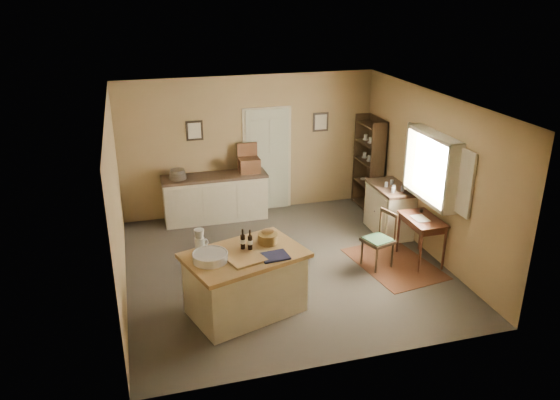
# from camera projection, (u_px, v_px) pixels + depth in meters

# --- Properties ---
(ground) EXTENTS (5.00, 5.00, 0.00)m
(ground) POSITION_uv_depth(u_px,v_px,m) (285.00, 266.00, 8.87)
(ground) COLOR #50483D
(ground) RESTS_ON ground
(wall_back) EXTENTS (5.00, 0.10, 2.70)m
(wall_back) POSITION_uv_depth(u_px,v_px,m) (249.00, 145.00, 10.60)
(wall_back) COLOR #957952
(wall_back) RESTS_ON ground
(wall_front) EXTENTS (5.00, 0.10, 2.70)m
(wall_front) POSITION_uv_depth(u_px,v_px,m) (347.00, 264.00, 6.13)
(wall_front) COLOR #957952
(wall_front) RESTS_ON ground
(wall_left) EXTENTS (0.10, 5.00, 2.70)m
(wall_left) POSITION_uv_depth(u_px,v_px,m) (116.00, 206.00, 7.74)
(wall_left) COLOR #957952
(wall_left) RESTS_ON ground
(wall_right) EXTENTS (0.10, 5.00, 2.70)m
(wall_right) POSITION_uv_depth(u_px,v_px,m) (431.00, 174.00, 8.99)
(wall_right) COLOR #957952
(wall_right) RESTS_ON ground
(ceiling) EXTENTS (5.00, 5.00, 0.00)m
(ceiling) POSITION_uv_depth(u_px,v_px,m) (286.00, 101.00, 7.86)
(ceiling) COLOR silver
(ceiling) RESTS_ON wall_back
(door) EXTENTS (0.97, 0.06, 2.11)m
(door) POSITION_uv_depth(u_px,v_px,m) (267.00, 159.00, 10.77)
(door) COLOR #AEB093
(door) RESTS_ON ground
(framed_prints) EXTENTS (2.82, 0.02, 0.38)m
(framed_prints) POSITION_uv_depth(u_px,v_px,m) (259.00, 126.00, 10.49)
(framed_prints) COLOR black
(framed_prints) RESTS_ON ground
(window) EXTENTS (0.25, 1.99, 1.12)m
(window) POSITION_uv_depth(u_px,v_px,m) (434.00, 167.00, 8.72)
(window) COLOR beige
(window) RESTS_ON ground
(work_island) EXTENTS (1.81, 1.46, 1.20)m
(work_island) POSITION_uv_depth(u_px,v_px,m) (245.00, 281.00, 7.49)
(work_island) COLOR beige
(work_island) RESTS_ON ground
(sideboard) EXTENTS (1.99, 0.57, 1.18)m
(sideboard) POSITION_uv_depth(u_px,v_px,m) (216.00, 196.00, 10.47)
(sideboard) COLOR beige
(sideboard) RESTS_ON ground
(rug) EXTENTS (1.32, 1.74, 0.01)m
(rug) POSITION_uv_depth(u_px,v_px,m) (394.00, 263.00, 8.95)
(rug) COLOR #562D18
(rug) RESTS_ON ground
(writing_desk) EXTENTS (0.50, 0.82, 0.82)m
(writing_desk) POSITION_uv_depth(u_px,v_px,m) (422.00, 224.00, 8.82)
(writing_desk) COLOR #3C1D12
(writing_desk) RESTS_ON ground
(desk_chair) EXTENTS (0.53, 0.53, 0.91)m
(desk_chair) POSITION_uv_depth(u_px,v_px,m) (378.00, 241.00, 8.72)
(desk_chair) COLOR #322316
(desk_chair) RESTS_ON ground
(right_cabinet) EXTENTS (0.57, 1.02, 0.99)m
(right_cabinet) POSITION_uv_depth(u_px,v_px,m) (389.00, 209.00, 9.93)
(right_cabinet) COLOR beige
(right_cabinet) RESTS_ON ground
(shelving_unit) EXTENTS (0.32, 0.84, 1.87)m
(shelving_unit) POSITION_uv_depth(u_px,v_px,m) (371.00, 164.00, 10.87)
(shelving_unit) COLOR #322316
(shelving_unit) RESTS_ON ground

